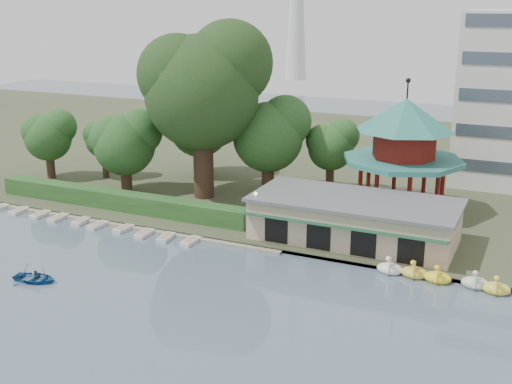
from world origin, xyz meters
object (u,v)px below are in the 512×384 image
Objects in this scene: boathouse at (354,219)px; big_tree at (204,83)px; rowboat_with_passengers at (35,275)px; dock at (125,224)px; pavilion at (404,144)px.

big_tree is (-18.83, 6.23, 10.64)m from boathouse.
boathouse is 27.81m from rowboat_with_passengers.
pavilion is at bearing 31.66° from dock.
pavilion is (24.00, 14.80, 7.36)m from dock.
pavilion is at bearing 10.34° from big_tree.
big_tree is 27.90m from rowboat_with_passengers.
pavilion reaches higher than rowboat_with_passengers.
pavilion reaches higher than dock.
pavilion is (2.00, 10.03, 5.11)m from boathouse.
big_tree reaches higher than boathouse.
rowboat_with_passengers is at bearing -137.72° from boathouse.
dock is at bearing -106.07° from big_tree.
big_tree is 3.48× the size of rowboat_with_passengers.
rowboat_with_passengers is (1.47, -13.90, 0.40)m from dock.
big_tree is at bearing 161.71° from boathouse.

